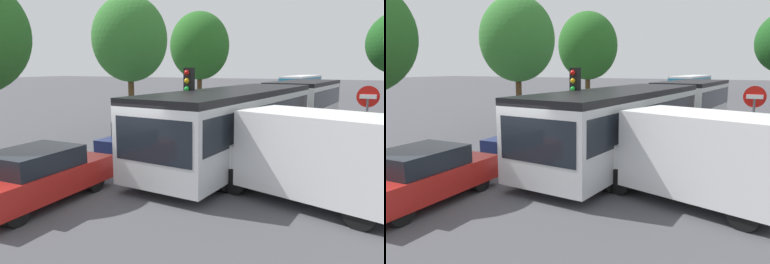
% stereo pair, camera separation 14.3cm
% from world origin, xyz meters
% --- Properties ---
extents(ground_plane, '(200.00, 200.00, 0.00)m').
position_xyz_m(ground_plane, '(0.00, 0.00, 0.00)').
color(ground_plane, '#47474C').
extents(articulated_bus, '(4.39, 17.86, 2.63)m').
position_xyz_m(articulated_bus, '(1.74, 8.38, 1.52)').
color(articulated_bus, silver).
rests_on(articulated_bus, ground).
extents(city_bus_rear, '(3.21, 11.20, 2.38)m').
position_xyz_m(city_bus_rear, '(-1.80, 38.42, 1.38)').
color(city_bus_rear, teal).
rests_on(city_bus_rear, ground).
extents(queued_car_red, '(1.71, 4.04, 1.40)m').
position_xyz_m(queued_car_red, '(-1.79, -1.55, 0.71)').
color(queued_car_red, '#B21E19').
rests_on(queued_car_red, ground).
extents(queued_car_navy, '(1.78, 4.20, 1.46)m').
position_xyz_m(queued_car_navy, '(-1.87, 3.84, 0.74)').
color(queued_car_navy, navy).
rests_on(queued_car_navy, ground).
extents(queued_car_white, '(1.81, 4.27, 1.48)m').
position_xyz_m(queued_car_white, '(-1.67, 8.91, 0.75)').
color(queued_car_white, white).
rests_on(queued_car_white, ground).
extents(queued_car_silver, '(1.80, 4.24, 1.47)m').
position_xyz_m(queued_car_silver, '(-1.88, 14.14, 0.75)').
color(queued_car_silver, '#B7BABF').
rests_on(queued_car_silver, ground).
extents(queued_car_graphite, '(1.65, 3.90, 1.36)m').
position_xyz_m(queued_car_graphite, '(-1.86, 19.60, 0.69)').
color(queued_car_graphite, '#47474C').
rests_on(queued_car_graphite, ground).
extents(queued_car_black, '(1.68, 3.97, 1.38)m').
position_xyz_m(queued_car_black, '(-1.65, 24.35, 0.70)').
color(queued_car_black, black).
rests_on(queued_car_black, ground).
extents(white_van, '(5.36, 3.37, 2.31)m').
position_xyz_m(white_van, '(4.55, 1.47, 1.24)').
color(white_van, white).
rests_on(white_van, ground).
extents(traffic_light, '(0.35, 0.38, 3.40)m').
position_xyz_m(traffic_light, '(-0.03, 3.62, 2.50)').
color(traffic_light, '#56595E').
rests_on(traffic_light, ground).
extents(no_entry_sign, '(0.70, 0.08, 2.82)m').
position_xyz_m(no_entry_sign, '(5.62, 5.36, 1.88)').
color(no_entry_sign, '#56595E').
rests_on(no_entry_sign, ground).
extents(tree_left_mid, '(3.79, 3.79, 6.97)m').
position_xyz_m(tree_left_mid, '(-5.49, 8.06, 4.80)').
color(tree_left_mid, '#51381E').
rests_on(tree_left_mid, ground).
extents(tree_left_far, '(4.10, 4.10, 7.18)m').
position_xyz_m(tree_left_far, '(-5.24, 16.10, 4.84)').
color(tree_left_far, '#51381E').
rests_on(tree_left_far, ground).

